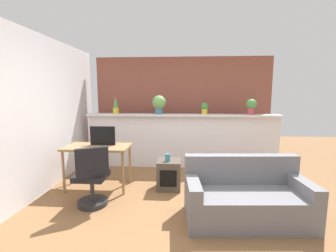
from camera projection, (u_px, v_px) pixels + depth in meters
ground_plane at (180, 210)px, 3.33m from camera, size 12.00×12.00×0.00m
divider_wall at (182, 142)px, 5.23m from camera, size 4.17×0.16×1.16m
plant_shelf at (182, 115)px, 5.10m from camera, size 4.17×0.29×0.04m
brick_wall_behind at (182, 110)px, 5.72m from camera, size 4.17×0.10×2.50m
side_wall_left at (33, 115)px, 3.70m from camera, size 0.12×4.40×2.60m
potted_plant_0 at (116, 106)px, 5.16m from camera, size 0.13×0.13×0.37m
potted_plant_1 at (159, 103)px, 5.09m from camera, size 0.29×0.29×0.40m
potted_plant_2 at (205, 108)px, 5.07m from camera, size 0.15×0.15×0.25m
potted_plant_3 at (251, 106)px, 4.96m from camera, size 0.21×0.21×0.33m
desk at (98, 151)px, 4.05m from camera, size 1.10×0.60×0.75m
tv_monitor at (103, 136)px, 4.09m from camera, size 0.44×0.04×0.33m
office_chair at (92, 181)px, 3.39m from camera, size 0.52×0.52×0.91m
side_cube_shelf at (169, 175)px, 4.07m from camera, size 0.40×0.41×0.50m
vase_on_shelf at (168, 158)px, 3.99m from camera, size 0.08×0.08×0.13m
couch at (246, 198)px, 3.08m from camera, size 1.61×0.87×0.80m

